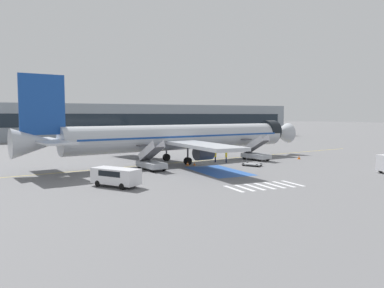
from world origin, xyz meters
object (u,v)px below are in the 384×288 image
Objects in this scene: boarding_stairs_forward at (256,154)px; fuel_tanker at (116,142)px; boarding_stairs_aft at (151,162)px; ground_crew_0 at (215,156)px; ground_crew_1 at (226,156)px; traffic_cone_2 at (299,157)px; service_van_1 at (116,175)px; terminal_building at (87,122)px; baggage_cart at (252,164)px; airliner at (183,137)px; traffic_cone_0 at (195,164)px; traffic_cone_1 at (188,164)px.

fuel_tanker is (-16.39, 26.87, 0.73)m from boarding_stairs_forward.
boarding_stairs_forward is 18.93m from boarding_stairs_aft.
boarding_stairs_forward is 7.14m from ground_crew_0.
traffic_cone_2 is (13.19, -0.84, -0.72)m from ground_crew_1.
ground_crew_1 is (19.54, 12.10, -0.13)m from service_van_1.
baggage_cart is at bearing -80.49° from terminal_building.
ground_crew_1 is 3.00× the size of traffic_cone_2.
terminal_building reaches higher than fuel_tanker.
ground_crew_1 is 13.24m from traffic_cone_2.
fuel_tanker is at bearing -138.81° from service_van_1.
boarding_stairs_forward is 6.01m from ground_crew_1.
terminal_building is (-11.92, 71.12, 5.01)m from baggage_cart.
baggage_cart is 1.84× the size of ground_crew_0.
traffic_cone_2 is (7.25, -1.78, -0.71)m from boarding_stairs_forward.
airliner is 27.17× the size of ground_crew_1.
terminal_building is at bearing -111.52° from baggage_cart.
traffic_cone_0 is (-5.59, -0.70, -0.78)m from ground_crew_1.
service_van_1 is (-6.86, -9.60, 0.15)m from boarding_stairs_aft.
baggage_cart is (7.29, -8.01, -3.61)m from airliner.
ground_crew_1 reaches higher than baggage_cart.
terminal_building reaches higher than traffic_cone_1.
fuel_tanker is 3.06× the size of baggage_cart.
boarding_stairs_forward is 3.37× the size of ground_crew_0.
airliner reaches higher than terminal_building.
traffic_cone_2 is at bearing -6.79° from boarding_stairs_aft.
baggage_cart is 5.84× the size of traffic_cone_1.
traffic_cone_0 is (7.09, 1.80, -0.76)m from boarding_stairs_aft.
traffic_cone_2 is at bearing -150.05° from fuel_tanker.
boarding_stairs_forward is (11.70, -2.36, -2.87)m from airliner.
traffic_cone_1 is (6.14, 2.09, -0.73)m from boarding_stairs_aft.
boarding_stairs_forward is 31.48m from fuel_tanker.
fuel_tanker is at bearing 110.92° from boarding_stairs_forward.
ground_crew_1 is 0.01× the size of terminal_building.
airliner is at bearing -167.81° from service_van_1.
terminal_building reaches higher than boarding_stairs_forward.
traffic_cone_0 is (0.17, -3.99, -3.64)m from airliner.
airliner is 29.16× the size of ground_crew_0.
airliner is 5.18× the size of fuel_tanker.
boarding_stairs_aft is 11.80m from service_van_1.
traffic_cone_2 is (18.95, -4.14, -3.58)m from airliner.
boarding_stairs_aft is at bearing -60.51° from airliner.
terminal_building is (-4.62, 63.11, 1.39)m from airliner.
ground_crew_1 is at bearing 7.12° from traffic_cone_0.
boarding_stairs_aft is at bearing -161.54° from service_van_1.
traffic_cone_0 is (4.86, -28.50, -1.50)m from fuel_tanker.
fuel_tanker is 0.07× the size of terminal_building.
airliner is at bearing 78.11° from traffic_cone_1.
traffic_cone_1 reaches higher than traffic_cone_0.
boarding_stairs_aft is 1.83× the size of baggage_cart.
traffic_cone_1 is (13.00, 11.69, -0.88)m from service_van_1.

